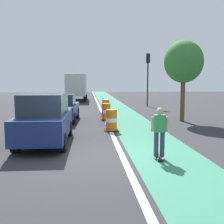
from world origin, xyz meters
The scene contains 12 objects.
ground_plane centered at (0.00, 0.00, 0.00)m, with size 100.00×100.00×0.00m, color #2D2D30.
bike_lane_strip centered at (2.40, 12.00, 0.00)m, with size 2.50×80.00×0.01m, color #387F60.
lane_divider_stripe centered at (0.90, 12.00, 0.01)m, with size 0.20×80.00×0.01m, color silver.
skateboarder_on_lane centered at (2.06, -0.58, 0.91)m, with size 0.57×0.82×1.69m.
parked_suv_nearest centered at (-1.98, 2.06, 1.04)m, with size 1.97×4.63×2.04m.
parked_sedan_second centered at (-1.87, 8.12, 0.83)m, with size 2.09×4.19×1.70m.
traffic_barrel_front centered at (0.94, 4.55, 0.53)m, with size 0.73×0.73×1.09m.
traffic_barrel_mid centered at (0.93, 8.33, 0.53)m, with size 0.73×0.73×1.09m.
traffic_barrel_back centered at (1.13, 11.54, 0.53)m, with size 0.73×0.73×1.09m.
delivery_truck_down_block centered at (-1.53, 25.59, 1.85)m, with size 2.51×7.65×3.23m.
traffic_light_corner centered at (5.61, 17.32, 3.50)m, with size 0.41×0.32×5.10m.
street_tree_sidewalk centered at (5.66, 7.50, 3.67)m, with size 2.40×2.40×5.00m.
Camera 1 is at (-0.27, -9.26, 2.58)m, focal length 44.36 mm.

